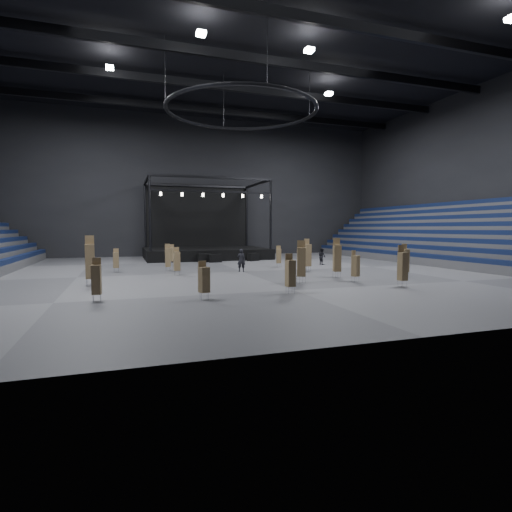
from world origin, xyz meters
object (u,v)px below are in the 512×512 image
object	(u,v)px
chair_stack_0	(337,257)
chair_stack_2	(405,260)
chair_stack_1	(355,265)
chair_stack_10	(290,273)
chair_stack_14	(173,254)
flight_case_mid	(215,258)
chair_stack_12	(279,256)
chair_stack_3	(308,255)
stage	(204,246)
chair_stack_9	(177,261)
chair_stack_8	(168,257)
flight_case_right	(253,257)
chair_stack_13	(403,266)
crew_member	(322,256)
chair_stack_6	(96,279)
chair_stack_5	(116,260)
man_center	(241,260)
flight_case_left	(204,258)
chair_stack_4	(204,279)
chair_stack_7	(301,261)
chair_stack_11	(90,260)

from	to	relation	value
chair_stack_0	chair_stack_2	size ratio (longest dim) A/B	1.18
chair_stack_1	chair_stack_10	bearing A→B (deg)	-177.19
chair_stack_0	chair_stack_14	bearing A→B (deg)	142.93
flight_case_mid	chair_stack_12	distance (m)	8.17
flight_case_mid	chair_stack_3	bearing A→B (deg)	-63.11
stage	chair_stack_9	world-z (taller)	stage
stage	chair_stack_9	size ratio (longest dim) A/B	6.57
chair_stack_2	chair_stack_8	distance (m)	18.75
flight_case_right	chair_stack_3	world-z (taller)	chair_stack_3
flight_case_mid	chair_stack_9	distance (m)	11.67
chair_stack_13	crew_member	distance (m)	15.04
chair_stack_9	chair_stack_6	bearing A→B (deg)	-122.56
chair_stack_14	chair_stack_5	bearing A→B (deg)	-161.04
chair_stack_2	chair_stack_13	distance (m)	5.34
chair_stack_0	chair_stack_5	distance (m)	17.58
chair_stack_1	chair_stack_8	size ratio (longest dim) A/B	0.92
man_center	stage	bearing A→B (deg)	-66.04
chair_stack_10	man_center	world-z (taller)	chair_stack_10
chair_stack_0	crew_member	xyz separation A→B (m)	(3.79, 9.48, -0.65)
chair_stack_5	chair_stack_13	bearing A→B (deg)	-36.22
flight_case_left	chair_stack_10	distance (m)	21.51
flight_case_mid	man_center	xyz separation A→B (m)	(0.07, -9.49, 0.52)
chair_stack_6	chair_stack_13	bearing A→B (deg)	4.66
chair_stack_5	man_center	size ratio (longest dim) A/B	1.02
chair_stack_1	crew_member	xyz separation A→B (m)	(3.79, 11.92, -0.28)
chair_stack_2	chair_stack_6	bearing A→B (deg)	-165.57
stage	chair_stack_5	distance (m)	16.71
chair_stack_13	chair_stack_4	bearing A→B (deg)	-179.64
chair_stack_12	man_center	world-z (taller)	chair_stack_12
chair_stack_1	man_center	xyz separation A→B (m)	(-5.53, 8.27, -0.15)
chair_stack_3	chair_stack_6	bearing A→B (deg)	-150.57
chair_stack_3	chair_stack_8	world-z (taller)	chair_stack_3
flight_case_mid	chair_stack_7	bearing A→B (deg)	-83.89
chair_stack_1	chair_stack_6	size ratio (longest dim) A/B	0.98
chair_stack_4	chair_stack_13	xyz separation A→B (m)	(12.36, 0.62, 0.25)
chair_stack_1	crew_member	world-z (taller)	chair_stack_1
chair_stack_11	chair_stack_12	distance (m)	17.20
chair_stack_0	chair_stack_9	size ratio (longest dim) A/B	1.34
flight_case_left	chair_stack_2	xyz separation A→B (m)	(11.52, -17.32, 0.79)
flight_case_right	chair_stack_2	distance (m)	18.18
chair_stack_7	chair_stack_14	xyz separation A→B (m)	(-6.44, 15.32, -0.35)
chair_stack_0	chair_stack_6	xyz separation A→B (m)	(-15.97, -4.76, -0.35)
chair_stack_7	chair_stack_8	size ratio (longest dim) A/B	1.22
chair_stack_0	man_center	distance (m)	8.05
chair_stack_14	man_center	distance (m)	8.86
chair_stack_0	crew_member	distance (m)	10.23
chair_stack_5	chair_stack_7	distance (m)	15.69
man_center	chair_stack_6	bearing A→B (deg)	69.72
flight_case_left	chair_stack_13	xyz separation A→B (m)	(8.05, -21.37, 0.85)
flight_case_left	chair_stack_1	bearing A→B (deg)	-70.31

